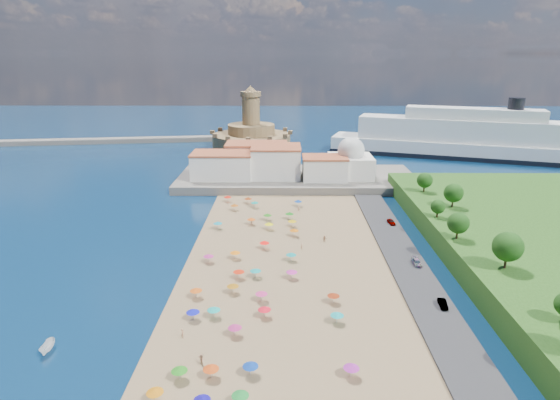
{
  "coord_description": "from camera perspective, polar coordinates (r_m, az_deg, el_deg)",
  "views": [
    {
      "loc": [
        5.4,
        -100.84,
        47.47
      ],
      "look_at": [
        4.0,
        25.0,
        8.0
      ],
      "focal_mm": 30.0,
      "sensor_mm": 36.0,
      "label": 1
    }
  ],
  "objects": [
    {
      "name": "ground",
      "position": [
        111.59,
        -2.22,
        -7.78
      ],
      "size": [
        700.0,
        700.0,
        0.0
      ],
      "primitive_type": "plane",
      "color": "#071938",
      "rests_on": "ground"
    },
    {
      "name": "terrace",
      "position": [
        179.88,
        2.08,
        2.59
      ],
      "size": [
        90.0,
        36.0,
        3.0
      ],
      "primitive_type": "cube",
      "color": "#59544C",
      "rests_on": "ground"
    },
    {
      "name": "jetty",
      "position": [
        214.61,
        -4.04,
        4.92
      ],
      "size": [
        18.0,
        70.0,
        2.4
      ],
      "primitive_type": "cube",
      "color": "#59544C",
      "rests_on": "ground"
    },
    {
      "name": "breakwater",
      "position": [
        282.64,
        -23.64,
        6.56
      ],
      "size": [
        199.03,
        34.77,
        2.6
      ],
      "primitive_type": "cube",
      "rotation": [
        0.0,
        0.0,
        0.14
      ],
      "color": "#59544C",
      "rests_on": "ground"
    },
    {
      "name": "waterfront_buildings",
      "position": [
        179.12,
        -2.09,
        4.63
      ],
      "size": [
        57.0,
        29.0,
        11.0
      ],
      "color": "silver",
      "rests_on": "terrace"
    },
    {
      "name": "domed_building",
      "position": [
        177.81,
        8.6,
        4.71
      ],
      "size": [
        16.0,
        16.0,
        15.0
      ],
      "color": "silver",
      "rests_on": "terrace"
    },
    {
      "name": "fortress",
      "position": [
        242.92,
        -3.51,
        7.71
      ],
      "size": [
        40.0,
        40.0,
        32.4
      ],
      "color": "#95714A",
      "rests_on": "ground"
    },
    {
      "name": "cruise_ship",
      "position": [
        240.06,
        22.22,
        6.78
      ],
      "size": [
        130.66,
        59.16,
        28.62
      ],
      "color": "black",
      "rests_on": "ground"
    },
    {
      "name": "beach_parasols",
      "position": [
        99.26,
        -3.34,
        -9.79
      ],
      "size": [
        32.81,
        113.83,
        2.2
      ],
      "color": "gray",
      "rests_on": "beach"
    },
    {
      "name": "beachgoers",
      "position": [
        102.63,
        -1.97,
        -9.44
      ],
      "size": [
        35.05,
        96.22,
        1.82
      ],
      "color": "tan",
      "rests_on": "beach"
    },
    {
      "name": "moored_boats",
      "position": [
        81.56,
        -26.69,
        -19.61
      ],
      "size": [
        12.45,
        24.9,
        1.67
      ],
      "color": "white",
      "rests_on": "ground"
    },
    {
      "name": "parked_cars",
      "position": [
        117.12,
        15.83,
        -6.49
      ],
      "size": [
        2.16,
        49.95,
        1.31
      ],
      "color": "gray",
      "rests_on": "promenade"
    },
    {
      "name": "hillside_trees",
      "position": [
        107.68,
        24.36,
        -4.57
      ],
      "size": [
        12.62,
        107.35,
        7.71
      ],
      "color": "#382314",
      "rests_on": "hillside"
    }
  ]
}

